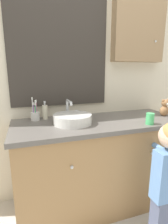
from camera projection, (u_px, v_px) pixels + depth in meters
The scene contains 8 objects.
wall_back at pixel (91, 63), 1.68m from camera, with size 3.20×0.18×2.50m.
vanity_counter at pixel (100, 163), 1.59m from camera, with size 1.47×0.57×0.80m.
sink_basin at pixel (73, 118), 1.42m from camera, with size 0.31×0.37×0.18m.
toothbrush_holder at pixel (35, 115), 1.51m from camera, with size 0.07×0.07×0.20m.
soap_dispenser at pixel (45, 112), 1.54m from camera, with size 0.05×0.05×0.16m.
child_figure at pixel (167, 171), 1.18m from camera, with size 0.19×0.44×0.91m.
teddy_bear at pixel (165, 108), 1.65m from camera, with size 0.09×0.08×0.16m.
drinking_cup at pixel (150, 119), 1.39m from camera, with size 0.06×0.06×0.09m, color #4CC670.
Camera 1 is at (-0.59, -1.01, 1.21)m, focal length 28.00 mm.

